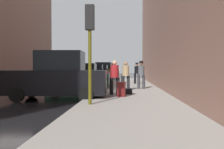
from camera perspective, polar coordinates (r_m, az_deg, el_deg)
The scene contains 16 objects.
ground_plane at distance 14.04m, azimuth -21.37°, elevation -4.64°, with size 120.00×120.00×0.00m, color black.
sidewalk at distance 12.78m, azimuth 4.02°, elevation -4.79°, with size 4.00×40.00×0.15m, color gray.
parked_black_suv at distance 11.81m, azimuth -12.35°, elevation -0.69°, with size 4.65×2.16×2.25m.
parked_dark_green_sedan at distance 17.19m, azimuth -7.46°, elevation -0.60°, with size 4.22×2.10×1.79m.
parked_red_hatchback at distance 22.36m, azimuth -5.00°, elevation -0.11°, with size 4.27×2.19×1.79m.
parked_gray_coupe at distance 28.08m, azimuth -3.35°, elevation 0.22°, with size 4.22×2.10×1.79m.
parked_bronze_suv at distance 34.10m, azimuth -2.21°, elevation 0.76°, with size 4.65×2.17×2.25m.
parked_white_van at distance 39.40m, azimuth -1.50°, elevation 0.86°, with size 4.63×2.13×2.25m.
fire_hydrant at distance 18.17m, azimuth -1.15°, elevation -1.59°, with size 0.42×0.22×0.70m.
traffic_light at distance 9.17m, azimuth -5.09°, elevation 9.53°, with size 0.32×0.32×3.60m.
pedestrian_in_red_jacket at distance 12.39m, azimuth 0.60°, elevation -0.22°, with size 0.52×0.46×1.71m.
pedestrian_with_beanie at distance 15.98m, azimuth 6.69°, elevation 0.27°, with size 0.50×0.41×1.78m.
pedestrian_with_fedora at distance 21.18m, azimuth 5.70°, elevation 0.58°, with size 0.53×0.49×1.78m.
pedestrian_in_tan_coat at distance 14.95m, azimuth 3.15°, elevation 0.08°, with size 0.53×0.47×1.71m.
rolling_suitcase at distance 11.66m, azimuth 2.17°, elevation -3.35°, with size 0.41×0.59×1.04m.
duffel_bag at distance 12.76m, azimuth 3.89°, elevation -3.83°, with size 0.32×0.44×0.28m.
Camera 1 is at (5.79, -12.70, 1.48)m, focal length 40.00 mm.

